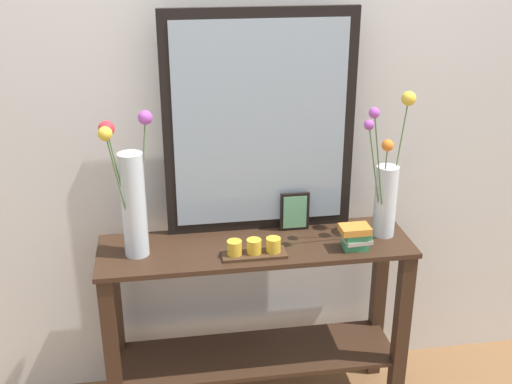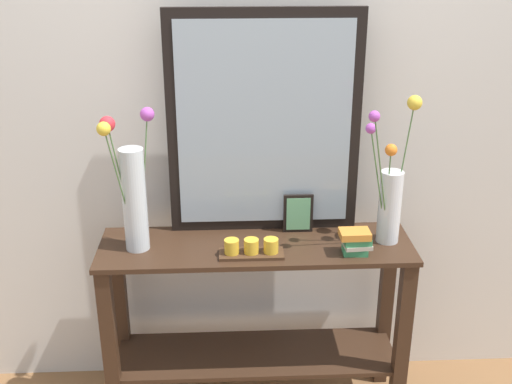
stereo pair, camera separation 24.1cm
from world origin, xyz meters
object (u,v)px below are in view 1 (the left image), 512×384
object	(u,v)px
tall_vase_left	(132,197)
book_stack	(356,236)
picture_frame_small	(295,212)
candle_tray	(254,249)
mirror_leaning	(260,125)
vase_right	(386,189)
console_table	(256,309)

from	to	relation	value
tall_vase_left	book_stack	xyz separation A→B (m)	(0.83, -0.08, -0.19)
tall_vase_left	picture_frame_small	world-z (taller)	tall_vase_left
book_stack	candle_tray	bearing A→B (deg)	179.97
mirror_leaning	vase_right	distance (m)	0.55
console_table	vase_right	size ratio (longest dim) A/B	2.10
vase_right	picture_frame_small	bearing A→B (deg)	163.14
console_table	mirror_leaning	distance (m)	0.75
tall_vase_left	vase_right	xyz separation A→B (m)	(0.98, 0.01, -0.04)
console_table	candle_tray	xyz separation A→B (m)	(-0.02, -0.09, 0.32)
tall_vase_left	vase_right	world-z (taller)	vase_right
mirror_leaning	console_table	bearing A→B (deg)	-104.83
candle_tray	book_stack	world-z (taller)	book_stack
tall_vase_left	picture_frame_small	distance (m)	0.66
vase_right	console_table	bearing A→B (deg)	-179.83
candle_tray	book_stack	bearing A→B (deg)	-0.03
vase_right	picture_frame_small	distance (m)	0.37
console_table	tall_vase_left	size ratio (longest dim) A/B	2.25
tall_vase_left	vase_right	size ratio (longest dim) A/B	0.93
candle_tray	book_stack	xyz separation A→B (m)	(0.39, -0.00, 0.02)
mirror_leaning	tall_vase_left	xyz separation A→B (m)	(-0.50, -0.16, -0.20)
tall_vase_left	vase_right	bearing A→B (deg)	0.77
vase_right	book_stack	world-z (taller)	vase_right
mirror_leaning	tall_vase_left	bearing A→B (deg)	-162.43
tall_vase_left	picture_frame_small	bearing A→B (deg)	10.38
mirror_leaning	picture_frame_small	bearing A→B (deg)	-16.94
vase_right	tall_vase_left	bearing A→B (deg)	-179.23
console_table	candle_tray	world-z (taller)	candle_tray
tall_vase_left	book_stack	distance (m)	0.86
mirror_leaning	vase_right	world-z (taller)	mirror_leaning
candle_tray	book_stack	distance (m)	0.39
tall_vase_left	book_stack	size ratio (longest dim) A/B	4.40
vase_right	picture_frame_small	size ratio (longest dim) A/B	3.61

